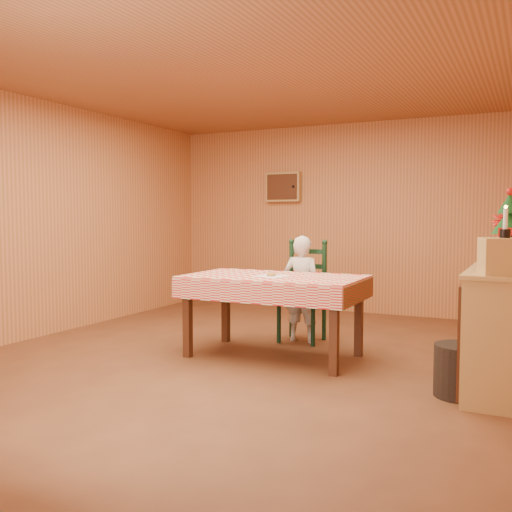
{
  "coord_description": "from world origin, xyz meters",
  "views": [
    {
      "loc": [
        2.37,
        -4.66,
        1.33
      ],
      "look_at": [
        0.0,
        0.2,
        0.95
      ],
      "focal_mm": 40.0,
      "sensor_mm": 36.0,
      "label": 1
    }
  ],
  "objects_px": {
    "ladder_chair": "(304,294)",
    "christmas_tree": "(509,231)",
    "shelf_unit": "(503,331)",
    "storage_bin": "(461,371)",
    "seated_child": "(302,289)",
    "crate": "(504,256)",
    "dining_table": "(274,284)"
  },
  "relations": [
    {
      "from": "shelf_unit",
      "to": "crate",
      "type": "xyz_separation_m",
      "value": [
        0.01,
        -0.4,
        0.59
      ]
    },
    {
      "from": "seated_child",
      "to": "crate",
      "type": "distance_m",
      "value": 2.47
    },
    {
      "from": "shelf_unit",
      "to": "storage_bin",
      "type": "xyz_separation_m",
      "value": [
        -0.27,
        -0.27,
        -0.27
      ]
    },
    {
      "from": "shelf_unit",
      "to": "crate",
      "type": "height_order",
      "value": "crate"
    },
    {
      "from": "dining_table",
      "to": "christmas_tree",
      "type": "bearing_deg",
      "value": 0.91
    },
    {
      "from": "christmas_tree",
      "to": "seated_child",
      "type": "bearing_deg",
      "value": 160.84
    },
    {
      "from": "shelf_unit",
      "to": "christmas_tree",
      "type": "distance_m",
      "value": 0.79
    },
    {
      "from": "christmas_tree",
      "to": "shelf_unit",
      "type": "bearing_deg",
      "value": -91.98
    },
    {
      "from": "seated_child",
      "to": "ladder_chair",
      "type": "bearing_deg",
      "value": -90.0
    },
    {
      "from": "seated_child",
      "to": "dining_table",
      "type": "bearing_deg",
      "value": 90.0
    },
    {
      "from": "ladder_chair",
      "to": "crate",
      "type": "distance_m",
      "value": 2.51
    },
    {
      "from": "storage_bin",
      "to": "shelf_unit",
      "type": "bearing_deg",
      "value": 45.81
    },
    {
      "from": "seated_child",
      "to": "storage_bin",
      "type": "xyz_separation_m",
      "value": [
        1.73,
        -1.22,
        -0.37
      ]
    },
    {
      "from": "ladder_chair",
      "to": "seated_child",
      "type": "xyz_separation_m",
      "value": [
        -0.0,
        -0.06,
        0.06
      ]
    },
    {
      "from": "shelf_unit",
      "to": "crate",
      "type": "distance_m",
      "value": 0.71
    },
    {
      "from": "shelf_unit",
      "to": "christmas_tree",
      "type": "height_order",
      "value": "christmas_tree"
    },
    {
      "from": "ladder_chair",
      "to": "christmas_tree",
      "type": "bearing_deg",
      "value": -20.59
    },
    {
      "from": "seated_child",
      "to": "crate",
      "type": "bearing_deg",
      "value": 146.15
    },
    {
      "from": "storage_bin",
      "to": "seated_child",
      "type": "bearing_deg",
      "value": 144.81
    },
    {
      "from": "christmas_tree",
      "to": "storage_bin",
      "type": "bearing_deg",
      "value": -117.74
    },
    {
      "from": "ladder_chair",
      "to": "shelf_unit",
      "type": "distance_m",
      "value": 2.24
    },
    {
      "from": "shelf_unit",
      "to": "storage_bin",
      "type": "height_order",
      "value": "shelf_unit"
    },
    {
      "from": "ladder_chair",
      "to": "seated_child",
      "type": "distance_m",
      "value": 0.08
    },
    {
      "from": "dining_table",
      "to": "shelf_unit",
      "type": "height_order",
      "value": "shelf_unit"
    },
    {
      "from": "crate",
      "to": "christmas_tree",
      "type": "height_order",
      "value": "christmas_tree"
    },
    {
      "from": "shelf_unit",
      "to": "storage_bin",
      "type": "distance_m",
      "value": 0.47
    },
    {
      "from": "ladder_chair",
      "to": "shelf_unit",
      "type": "xyz_separation_m",
      "value": [
        2.0,
        -1.0,
        -0.04
      ]
    },
    {
      "from": "seated_child",
      "to": "christmas_tree",
      "type": "bearing_deg",
      "value": 160.84
    },
    {
      "from": "christmas_tree",
      "to": "dining_table",
      "type": "bearing_deg",
      "value": -179.09
    },
    {
      "from": "ladder_chair",
      "to": "crate",
      "type": "relative_size",
      "value": 3.6
    },
    {
      "from": "seated_child",
      "to": "shelf_unit",
      "type": "relative_size",
      "value": 0.91
    },
    {
      "from": "crate",
      "to": "ladder_chair",
      "type": "bearing_deg",
      "value": 145.05
    }
  ]
}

